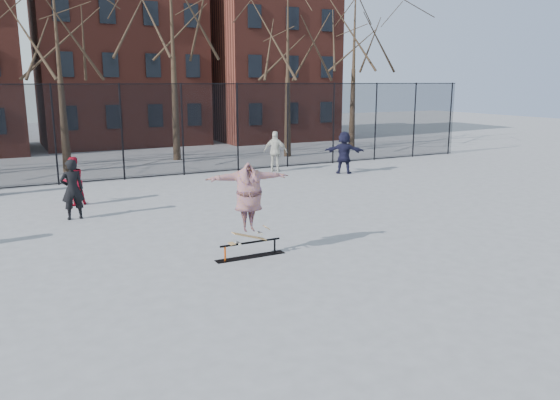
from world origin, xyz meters
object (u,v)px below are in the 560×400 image
skater (249,204)px  bystander_white (275,151)px  skate_rail (250,251)px  bystander_black (72,189)px  bystander_navy (344,152)px  skateboard (249,239)px  bystander_red (73,181)px

skater → bystander_white: (6.21, 10.92, -0.37)m
skate_rail → bystander_black: bearing=119.2°
bystander_black → bystander_white: (9.40, 5.16, 0.01)m
skate_rail → skater: size_ratio=0.87×
skate_rail → bystander_navy: 12.54m
skateboard → bystander_black: (-3.19, 5.75, 0.48)m
skater → bystander_black: skater is taller
skateboard → bystander_navy: (8.70, 9.03, 0.52)m
skateboard → bystander_white: size_ratio=0.49×
skate_rail → bystander_white: bearing=60.5°
bystander_red → bystander_white: 9.68m
skateboard → bystander_navy: bearing=46.1°
skate_rail → bystander_red: size_ratio=1.06×
skate_rail → bystander_red: bystander_red is taller
skate_rail → bystander_white: 12.57m
skater → bystander_red: size_ratio=1.22×
bystander_black → bystander_red: bystander_black is taller
skater → bystander_white: skater is taller
skateboard → bystander_black: bearing=119.0°
skater → bystander_black: (-3.19, 5.75, -0.39)m
bystander_red → bystander_navy: 11.71m
bystander_red → bystander_white: bystander_white is taller
bystander_red → bystander_navy: bystander_navy is taller
bystander_red → skateboard: bearing=89.1°
bystander_red → bystander_black: bearing=61.2°
skate_rail → bystander_navy: size_ratio=0.91×
bystander_black → skater: bearing=116.2°
bystander_black → bystander_navy: bearing=-167.5°
bystander_black → bystander_red: 2.02m
skate_rail → bystander_black: size_ratio=0.95×
bystander_white → bystander_navy: bearing=-178.1°
bystander_white → bystander_red: bearing=58.1°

